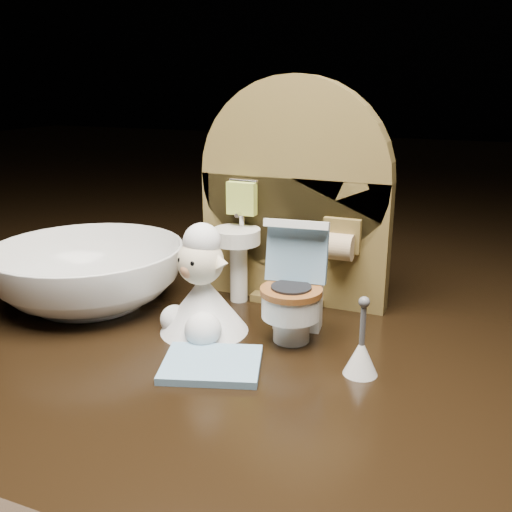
{
  "coord_description": "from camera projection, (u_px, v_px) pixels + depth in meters",
  "views": [
    {
      "loc": [
        0.12,
        -0.29,
        0.15
      ],
      "look_at": [
        -0.0,
        0.01,
        0.05
      ],
      "focal_mm": 40.0,
      "sensor_mm": 36.0,
      "label": 1
    }
  ],
  "objects": [
    {
      "name": "toy_toilet",
      "position": [
        294.0,
        295.0,
        0.34
      ],
      "size": [
        0.04,
        0.05,
        0.07
      ],
      "rotation": [
        0.0,
        0.0,
        0.13
      ],
      "color": "white",
      "rests_on": "ground"
    },
    {
      "name": "bath_mat",
      "position": [
        212.0,
        364.0,
        0.3
      ],
      "size": [
        0.06,
        0.06,
        0.0
      ],
      "primitive_type": "cube",
      "rotation": [
        0.0,
        0.0,
        0.32
      ],
      "color": "#79A6C7",
      "rests_on": "ground"
    },
    {
      "name": "toilet_brush",
      "position": [
        361.0,
        354.0,
        0.29
      ],
      "size": [
        0.02,
        0.02,
        0.04
      ],
      "color": "white",
      "rests_on": "ground"
    },
    {
      "name": "backdrop_panel",
      "position": [
        292.0,
        206.0,
        0.38
      ],
      "size": [
        0.13,
        0.05,
        0.15
      ],
      "color": "brown",
      "rests_on": "ground"
    },
    {
      "name": "ceramic_bowl",
      "position": [
        89.0,
        274.0,
        0.39
      ],
      "size": [
        0.13,
        0.13,
        0.04
      ],
      "primitive_type": "imported",
      "rotation": [
        0.0,
        0.0,
        0.03
      ],
      "color": "white",
      "rests_on": "ground"
    },
    {
      "name": "plush_lamb",
      "position": [
        202.0,
        295.0,
        0.34
      ],
      "size": [
        0.05,
        0.05,
        0.07
      ],
      "rotation": [
        0.0,
        0.0,
        -0.27
      ],
      "color": "white",
      "rests_on": "ground"
    }
  ]
}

